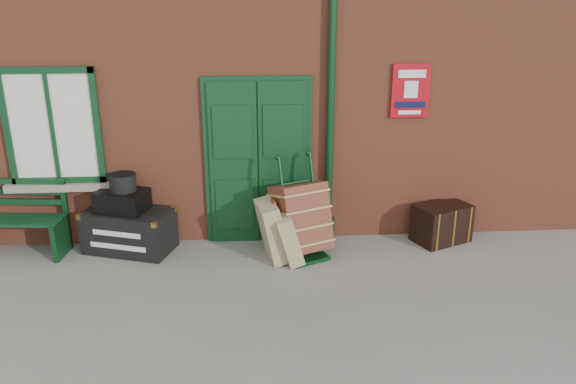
{
  "coord_description": "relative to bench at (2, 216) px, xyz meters",
  "views": [
    {
      "loc": [
        -0.4,
        -5.72,
        3.25
      ],
      "look_at": [
        0.04,
        0.6,
        1.0
      ],
      "focal_mm": 35.0,
      "sensor_mm": 36.0,
      "label": 1
    }
  ],
  "objects": [
    {
      "name": "ground",
      "position": [
        3.65,
        -1.3,
        -0.51
      ],
      "size": [
        80.0,
        80.0,
        0.0
      ],
      "primitive_type": "plane",
      "color": "gray",
      "rests_on": "ground"
    },
    {
      "name": "station_building",
      "position": [
        3.65,
        2.19,
        1.65
      ],
      "size": [
        10.3,
        4.3,
        4.36
      ],
      "color": "#9C4C32",
      "rests_on": "ground"
    },
    {
      "name": "bench",
      "position": [
        0.0,
        0.0,
        0.0
      ],
      "size": [
        1.68,
        0.66,
        1.01
      ],
      "rotation": [
        0.0,
        0.0,
        -0.1
      ],
      "color": "#0E361B",
      "rests_on": "ground"
    },
    {
      "name": "houdini_trunk",
      "position": [
        1.63,
        -0.05,
        -0.23
      ],
      "size": [
        1.26,
        0.94,
        0.56
      ],
      "primitive_type": "cube",
      "rotation": [
        0.0,
        0.0,
        -0.32
      ],
      "color": "black",
      "rests_on": "ground"
    },
    {
      "name": "strongbox",
      "position": [
        1.58,
        -0.05,
        0.19
      ],
      "size": [
        0.73,
        0.62,
        0.28
      ],
      "primitive_type": "cube",
      "rotation": [
        0.0,
        0.0,
        -0.32
      ],
      "color": "black",
      "rests_on": "houdini_trunk"
    },
    {
      "name": "hatbox",
      "position": [
        1.61,
        -0.05,
        0.44
      ],
      "size": [
        0.42,
        0.42,
        0.22
      ],
      "primitive_type": "cylinder",
      "rotation": [
        0.0,
        0.0,
        -0.32
      ],
      "color": "black",
      "rests_on": "strongbox"
    },
    {
      "name": "suitcase_back",
      "position": [
        3.51,
        -0.45,
        -0.12
      ],
      "size": [
        0.46,
        0.6,
        0.78
      ],
      "primitive_type": "cube",
      "rotation": [
        0.0,
        -0.2,
        0.2
      ],
      "color": "tan",
      "rests_on": "ground"
    },
    {
      "name": "suitcase_front",
      "position": [
        3.69,
        -0.55,
        -0.17
      ],
      "size": [
        0.46,
        0.55,
        0.68
      ],
      "primitive_type": "cube",
      "rotation": [
        0.0,
        -0.28,
        0.2
      ],
      "color": "tan",
      "rests_on": "ground"
    },
    {
      "name": "porter_trolley",
      "position": [
        3.89,
        -0.35,
        -0.01
      ],
      "size": [
        0.85,
        0.88,
        1.3
      ],
      "rotation": [
        0.0,
        0.0,
        0.41
      ],
      "color": "#0D3517",
      "rests_on": "ground"
    },
    {
      "name": "dark_trunk",
      "position": [
        5.86,
        -0.05,
        -0.25
      ],
      "size": [
        0.86,
        0.73,
        0.53
      ],
      "primitive_type": "cube",
      "rotation": [
        0.0,
        0.0,
        0.41
      ],
      "color": "black",
      "rests_on": "ground"
    }
  ]
}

